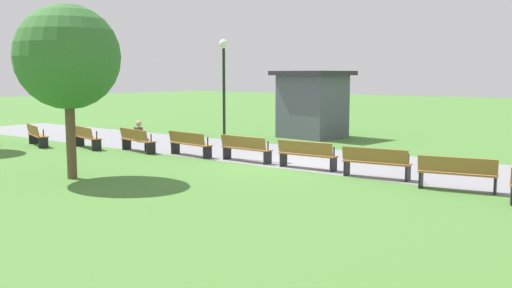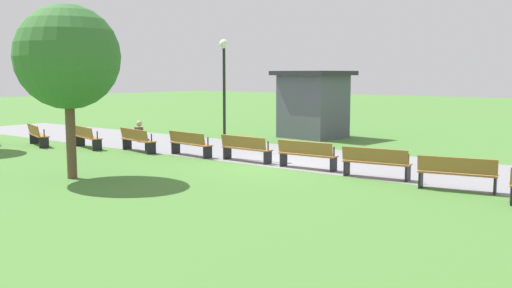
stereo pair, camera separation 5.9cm
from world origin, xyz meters
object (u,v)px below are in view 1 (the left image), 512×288
object	(u,v)px
bench_8	(457,173)
lamp_post	(224,76)
bench_1	(36,134)
bench_3	(137,139)
bench_6	(307,154)
bench_2	(86,137)
tree_1	(68,57)
bench_7	(376,162)
kiosk	(312,104)
bench_4	(189,143)
bench_5	(245,148)
person_seated	(141,135)

from	to	relation	value
bench_8	lamp_post	world-z (taller)	lamp_post
bench_1	bench_8	world-z (taller)	same
bench_3	bench_6	xyz separation A→B (m)	(7.28, 0.56, 0.00)
bench_2	bench_3	world-z (taller)	same
tree_1	bench_7	bearing A→B (deg)	37.12
bench_2	bench_6	distance (m)	9.72
bench_2	tree_1	bearing A→B (deg)	-24.08
bench_7	kiosk	distance (m)	10.68
bench_4	kiosk	distance (m)	8.04
tree_1	kiosk	bearing A→B (deg)	90.61
bench_1	bench_4	world-z (taller)	same
bench_5	bench_7	bearing A→B (deg)	0.01
bench_4	bench_6	world-z (taller)	same
person_seated	lamp_post	world-z (taller)	lamp_post
bench_4	bench_6	distance (m)	4.88
bench_6	person_seated	bearing A→B (deg)	-178.78
bench_8	lamp_post	bearing A→B (deg)	163.05
bench_2	bench_3	distance (m)	2.44
lamp_post	bench_1	bearing A→B (deg)	-165.38
bench_6	bench_3	bearing A→B (deg)	-177.82
bench_4	kiosk	xyz separation A→B (m)	(0.27, 7.95, 1.11)
bench_7	person_seated	xyz separation A→B (m)	(-9.62, -0.24, 0.16)
bench_4	bench_5	distance (m)	2.44
bench_2	bench_7	distance (m)	12.13
bench_6	tree_1	xyz separation A→B (m)	(-4.46, -5.40, 2.93)
person_seated	bench_8	bearing A→B (deg)	10.40
bench_1	tree_1	distance (m)	8.82
bench_3	bench_6	bearing A→B (deg)	15.40
bench_1	bench_3	xyz separation A→B (m)	(4.70, 1.29, 0.00)
bench_2	bench_6	bearing A→B (deg)	22.00
bench_2	bench_7	bearing A→B (deg)	19.81
bench_6	person_seated	distance (m)	7.21
lamp_post	bench_6	bearing A→B (deg)	-5.07
bench_4	bench_6	xyz separation A→B (m)	(4.87, 0.19, 0.00)
bench_4	person_seated	world-z (taller)	person_seated
bench_4	bench_8	distance (m)	9.72
bench_1	bench_4	distance (m)	7.30
person_seated	bench_7	bearing A→B (deg)	12.46
bench_3	bench_4	distance (m)	2.44
bench_4	bench_7	size ratio (longest dim) A/B	1.00
bench_4	lamp_post	xyz separation A→B (m)	(1.22, 0.51, 2.40)
bench_1	bench_2	size ratio (longest dim) A/B	0.99
bench_7	person_seated	distance (m)	9.63
bench_1	bench_2	xyz separation A→B (m)	(2.33, 0.74, 0.00)
bench_4	lamp_post	distance (m)	2.74
person_seated	bench_6	bearing A→B (deg)	14.43
tree_1	kiosk	xyz separation A→B (m)	(-0.14, 13.17, -1.82)
bench_2	bench_4	xyz separation A→B (m)	(4.79, 0.93, 0.00)
bench_4	person_seated	distance (m)	2.34
kiosk	bench_3	bearing A→B (deg)	-101.67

